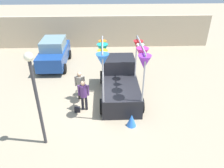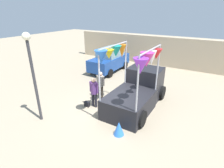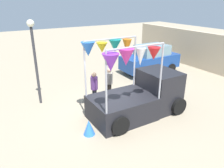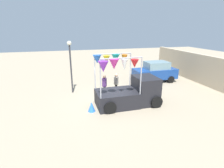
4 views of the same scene
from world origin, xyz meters
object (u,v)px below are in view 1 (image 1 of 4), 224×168
street_lamp (35,89)px  parked_car (54,53)px  vendor_truck (120,79)px  folded_kite_bundle_azure (132,120)px  person_customer (84,93)px  handbag (77,110)px  person_vendor (80,83)px

street_lamp → parked_car: bearing=97.4°
vendor_truck → folded_kite_bundle_azure: vendor_truck is taller
vendor_truck → person_customer: bearing=-143.7°
person_customer → handbag: person_customer is taller
person_customer → street_lamp: size_ratio=0.41×
person_customer → person_vendor: bearing=105.3°
parked_car → handbag: (2.10, -5.65, -0.80)m
vendor_truck → folded_kite_bundle_azure: (0.37, -2.66, -0.65)m
folded_kite_bundle_azure → person_vendor: bearing=137.0°
person_customer → folded_kite_bundle_azure: person_customer is taller
parked_car → person_customer: size_ratio=2.46×
parked_car → folded_kite_bundle_azure: size_ratio=6.67×
parked_car → handbag: size_ratio=14.29×
parked_car → person_customer: (2.45, -5.45, 0.03)m
vendor_truck → person_vendor: bearing=-170.0°
folded_kite_bundle_azure → person_customer: bearing=149.0°
person_vendor → vendor_truck: bearing=10.0°
person_customer → street_lamp: 3.11m
handbag → street_lamp: size_ratio=0.07×
parked_car → person_vendor: bearing=-64.0°
person_vendor → folded_kite_bundle_azure: person_vendor is taller
handbag → folded_kite_bundle_azure: bearing=-23.8°
vendor_truck → folded_kite_bundle_azure: bearing=-82.2°
handbag → person_customer: bearing=29.7°
person_customer → person_vendor: 1.01m
street_lamp → vendor_truck: bearing=47.5°
vendor_truck → street_lamp: size_ratio=1.04×
vendor_truck → street_lamp: (-3.28, -3.58, 1.63)m
person_vendor → street_lamp: 3.78m
handbag → street_lamp: 3.37m
parked_car → handbag: 6.08m
person_customer → handbag: (-0.35, -0.20, -0.84)m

